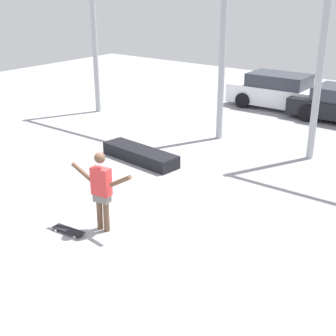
% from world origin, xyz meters
% --- Properties ---
extents(ground_plane, '(36.00, 36.00, 0.00)m').
position_xyz_m(ground_plane, '(0.00, 0.00, 0.00)').
color(ground_plane, '#9E9EA3').
extents(skateboarder, '(1.48, 0.29, 1.72)m').
position_xyz_m(skateboarder, '(-0.22, -0.76, 0.96)').
color(skateboarder, brown).
rests_on(skateboarder, ground_plane).
extents(skateboard, '(0.76, 0.30, 0.08)m').
position_xyz_m(skateboard, '(-0.70, -1.31, 0.06)').
color(skateboard, black).
rests_on(skateboard, ground_plane).
extents(grind_box, '(2.57, 0.94, 0.37)m').
position_xyz_m(grind_box, '(-2.25, 2.78, 0.18)').
color(grind_box, black).
rests_on(grind_box, ground_plane).
extents(canopy_support_left, '(5.84, 0.20, 5.98)m').
position_xyz_m(canopy_support_left, '(-4.38, 5.98, 3.66)').
color(canopy_support_left, '#A5A8AD').
rests_on(canopy_support_left, ground_plane).
extents(parked_car_white, '(4.30, 1.89, 1.40)m').
position_xyz_m(parked_car_white, '(-1.65, 10.85, 0.67)').
color(parked_car_white, white).
rests_on(parked_car_white, ground_plane).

